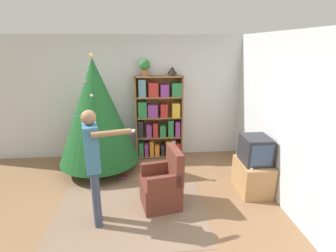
# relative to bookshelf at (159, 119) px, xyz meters

# --- Properties ---
(ground_plane) EXTENTS (14.00, 14.00, 0.00)m
(ground_plane) POSITION_rel_bookshelf_xyz_m (-0.47, -2.11, -0.87)
(ground_plane) COLOR #846042
(wall_back) EXTENTS (8.00, 0.10, 2.60)m
(wall_back) POSITION_rel_bookshelf_xyz_m (-0.47, 0.21, 0.43)
(wall_back) COLOR silver
(wall_back) RESTS_ON ground_plane
(wall_right) EXTENTS (0.10, 8.00, 2.60)m
(wall_right) POSITION_rel_bookshelf_xyz_m (1.82, -2.11, 0.43)
(wall_right) COLOR silver
(wall_right) RESTS_ON ground_plane
(area_rug) EXTENTS (2.22, 1.65, 0.01)m
(area_rug) POSITION_rel_bookshelf_xyz_m (-0.54, -2.03, -0.87)
(area_rug) COLOR #7F6651
(area_rug) RESTS_ON ground_plane
(bookshelf) EXTENTS (1.00, 0.27, 1.79)m
(bookshelf) POSITION_rel_bookshelf_xyz_m (0.00, 0.00, 0.00)
(bookshelf) COLOR brown
(bookshelf) RESTS_ON ground_plane
(tv_stand) EXTENTS (0.49, 0.70, 0.53)m
(tv_stand) POSITION_rel_bookshelf_xyz_m (1.50, -1.56, -0.61)
(tv_stand) COLOR tan
(tv_stand) RESTS_ON ground_plane
(television) EXTENTS (0.42, 0.49, 0.45)m
(television) POSITION_rel_bookshelf_xyz_m (1.50, -1.56, -0.12)
(television) COLOR #28282D
(television) RESTS_ON tv_stand
(game_remote) EXTENTS (0.04, 0.12, 0.02)m
(game_remote) POSITION_rel_bookshelf_xyz_m (1.35, -1.77, -0.33)
(game_remote) COLOR white
(game_remote) RESTS_ON tv_stand
(christmas_tree) EXTENTS (1.51, 1.51, 2.26)m
(christmas_tree) POSITION_rel_bookshelf_xyz_m (-1.21, -0.56, 0.33)
(christmas_tree) COLOR #4C3323
(christmas_tree) RESTS_ON ground_plane
(armchair) EXTENTS (0.66, 0.66, 0.92)m
(armchair) POSITION_rel_bookshelf_xyz_m (-0.04, -1.85, -0.55)
(armchair) COLOR brown
(armchair) RESTS_ON ground_plane
(standing_person) EXTENTS (0.70, 0.46, 1.63)m
(standing_person) POSITION_rel_bookshelf_xyz_m (-0.98, -2.20, 0.10)
(standing_person) COLOR #38425B
(standing_person) RESTS_ON ground_plane
(potted_plant) EXTENTS (0.22, 0.22, 0.33)m
(potted_plant) POSITION_rel_bookshelf_xyz_m (-0.28, 0.01, 1.11)
(potted_plant) COLOR #935B38
(potted_plant) RESTS_ON bookshelf
(table_lamp) EXTENTS (0.20, 0.20, 0.18)m
(table_lamp) POSITION_rel_bookshelf_xyz_m (0.28, 0.01, 1.02)
(table_lamp) COLOR #473828
(table_lamp) RESTS_ON bookshelf
(book_pile_near_tree) EXTENTS (0.19, 0.16, 0.04)m
(book_pile_near_tree) POSITION_rel_bookshelf_xyz_m (-0.74, -0.94, -0.85)
(book_pile_near_tree) COLOR #284C93
(book_pile_near_tree) RESTS_ON ground_plane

